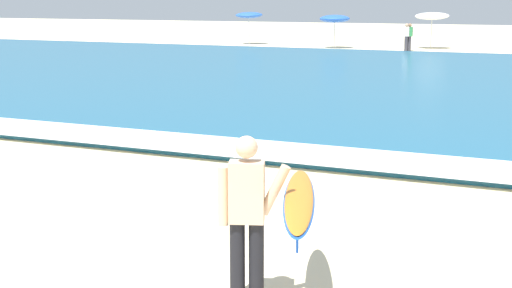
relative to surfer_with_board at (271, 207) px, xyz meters
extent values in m
cube|color=#1E6084|center=(-3.61, 19.66, -0.96)|extent=(120.00, 28.00, 0.14)
cube|color=white|center=(-3.61, 6.26, -0.88)|extent=(120.00, 1.70, 0.01)
cylinder|color=black|center=(-0.31, -0.11, -0.59)|extent=(0.15, 0.15, 0.88)
cylinder|color=black|center=(-0.13, -0.05, -0.59)|extent=(0.15, 0.15, 0.88)
cube|color=beige|center=(-0.22, -0.08, 0.15)|extent=(0.39, 0.32, 0.60)
sphere|color=beige|center=(-0.22, -0.08, 0.59)|extent=(0.22, 0.22, 0.22)
cylinder|color=beige|center=(-0.44, -0.15, 0.10)|extent=(0.10, 0.10, 0.58)
cylinder|color=beige|center=(0.03, 0.03, 0.17)|extent=(0.33, 0.20, 0.51)
ellipsoid|color=orange|center=(0.26, 0.09, 0.10)|extent=(1.05, 2.33, 0.13)
ellipsoid|color=blue|center=(0.26, 0.09, 0.08)|extent=(1.10, 2.42, 0.09)
cube|color=blue|center=(0.57, -0.80, -0.01)|extent=(0.07, 0.14, 0.14)
cylinder|color=beige|center=(-17.14, 37.49, -0.11)|extent=(0.05, 0.05, 1.85)
ellipsoid|color=blue|center=(-17.14, 37.49, 0.88)|extent=(1.78, 1.80, 0.47)
cylinder|color=beige|center=(-10.77, 36.04, -0.17)|extent=(0.05, 0.05, 1.71)
ellipsoid|color=blue|center=(-10.77, 36.04, 0.75)|extent=(1.82, 1.83, 0.51)
cylinder|color=beige|center=(-5.28, 37.92, -0.08)|extent=(0.05, 0.05, 1.90)
ellipsoid|color=white|center=(-5.28, 37.92, 0.93)|extent=(2.01, 2.03, 0.56)
cylinder|color=#383842|center=(-6.24, 35.44, -0.61)|extent=(0.20, 0.20, 0.84)
cube|color=white|center=(-6.24, 35.44, 0.08)|extent=(0.32, 0.20, 0.54)
sphere|color=tan|center=(-6.24, 35.44, 0.45)|extent=(0.20, 0.20, 0.20)
cylinder|color=#383842|center=(-6.09, 35.58, -0.61)|extent=(0.20, 0.20, 0.84)
cube|color=#338C4C|center=(-6.09, 35.58, 0.08)|extent=(0.32, 0.20, 0.54)
sphere|color=#9E7051|center=(-6.09, 35.58, 0.45)|extent=(0.20, 0.20, 0.20)
camera|label=1|loc=(2.54, -6.13, 1.99)|focal=50.14mm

